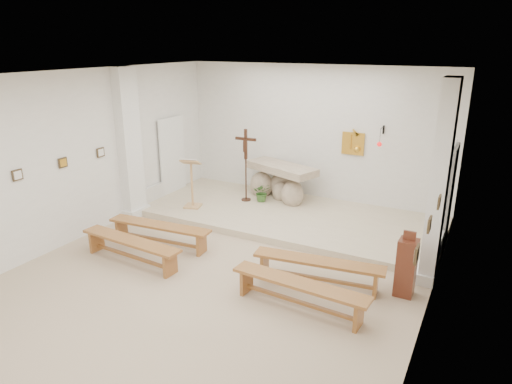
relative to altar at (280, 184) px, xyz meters
The scene contains 27 objects.
ground 4.48m from the altar, 81.97° to the right, with size 7.00×10.00×0.00m, color tan.
wall_left 5.40m from the altar, 123.04° to the right, with size 0.02×10.00×3.50m, color white.
wall_right 6.15m from the altar, 46.99° to the right, with size 0.02×10.00×3.50m, color white.
wall_back 1.49m from the altar, 43.05° to the left, with size 7.00×0.02×3.50m, color white.
ceiling 5.35m from the altar, 81.97° to the right, with size 7.00×10.00×0.02m, color silver.
sanctuary_platform 1.19m from the altar, 55.61° to the right, with size 6.98×3.00×0.15m, color beige.
pilaster_left 3.85m from the altar, 138.76° to the right, with size 0.26×0.55×3.50m, color white.
pilaster_right 4.82m from the altar, 31.11° to the right, with size 0.26×0.55×3.50m, color white.
gold_wall_relief 2.09m from the altar, 18.24° to the left, with size 0.55×0.04×0.55m, color gold.
sanctuary_lamp 2.71m from the altar, ahead, with size 0.11×0.36×0.44m.
station_frame_left_front 6.05m from the altar, 118.67° to the right, with size 0.03×0.20×0.20m, color #3E301B.
station_frame_left_mid 5.22m from the altar, 124.08° to the right, with size 0.03×0.20×0.20m, color #3E301B.
station_frame_left_rear 4.45m from the altar, 131.59° to the right, with size 0.03×0.20×0.20m, color #3E301B.
station_frame_right_front 6.73m from the altar, 51.85° to the right, with size 0.03×0.20×0.20m, color #3E301B.
station_frame_right_mid 5.99m from the altar, 45.81° to the right, with size 0.03×0.20×0.20m, color #3E301B.
station_frame_right_rear 5.33m from the altar, 38.10° to the right, with size 0.03×0.20×0.20m, color #3E301B.
radiator_left 3.30m from the altar, 148.68° to the right, with size 0.10×0.85×0.52m, color silver.
radiator_right 4.41m from the altar, 22.87° to the right, with size 0.10×0.85×0.52m, color silver.
altar is the anchor object (origin of this frame).
lectern 2.30m from the altar, 134.90° to the right, with size 0.53×0.48×1.26m.
crucifix_stand 1.13m from the altar, 140.86° to the right, with size 0.56×0.24×1.84m.
potted_plant 0.56m from the altar, 123.49° to the right, with size 0.43×0.37×0.48m, color #376327.
donation_pedestal 4.87m from the altar, 40.15° to the right, with size 0.31×0.31×1.14m.
bench_left_front 3.68m from the altar, 107.36° to the right, with size 2.28×0.55×0.48m.
bench_right_front 4.22m from the altar, 56.28° to the right, with size 2.28×0.65×0.48m.
bench_left_second 4.49m from the altar, 104.13° to the right, with size 2.27×0.51×0.48m.
bench_right_second 4.95m from the altar, 61.74° to the right, with size 2.27×0.50×0.48m.
Camera 1 is at (4.04, -5.79, 4.01)m, focal length 32.00 mm.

